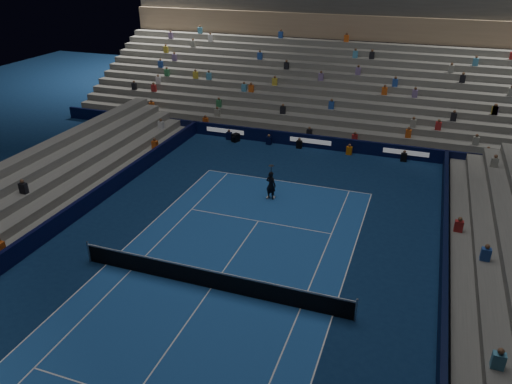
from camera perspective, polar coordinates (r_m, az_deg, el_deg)
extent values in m
plane|color=#0C244B|center=(22.38, -5.23, -11.08)|extent=(90.00, 90.00, 0.00)
cube|color=#1C4E9C|center=(22.37, -5.23, -11.07)|extent=(10.97, 23.77, 0.01)
cube|color=black|center=(37.71, 6.39, 5.91)|extent=(44.00, 0.25, 1.00)
cube|color=black|center=(20.74, 20.86, -14.77)|extent=(0.25, 37.00, 1.00)
cube|color=black|center=(27.07, -24.42, -5.12)|extent=(0.25, 37.00, 1.00)
cube|color=slate|center=(38.71, 6.72, 6.04)|extent=(44.00, 1.00, 0.50)
cube|color=slate|center=(39.55, 7.08, 6.85)|extent=(44.00, 1.00, 1.00)
cube|color=slate|center=(40.39, 7.43, 7.63)|extent=(44.00, 1.00, 1.50)
cube|color=slate|center=(41.24, 7.76, 8.37)|extent=(44.00, 1.00, 2.00)
cube|color=slate|center=(42.11, 8.08, 9.08)|extent=(44.00, 1.00, 2.50)
cube|color=slate|center=(42.98, 8.39, 9.76)|extent=(44.00, 1.00, 3.00)
cube|color=slate|center=(43.85, 8.68, 10.42)|extent=(44.00, 1.00, 3.50)
cube|color=slate|center=(44.73, 8.97, 11.05)|extent=(44.00, 1.00, 4.00)
cube|color=slate|center=(45.62, 9.24, 11.65)|extent=(44.00, 1.00, 4.50)
cube|color=slate|center=(46.52, 9.51, 12.23)|extent=(44.00, 1.00, 5.00)
cube|color=slate|center=(47.42, 9.77, 12.79)|extent=(44.00, 1.00, 5.50)
cube|color=slate|center=(48.32, 10.02, 13.33)|extent=(44.00, 1.00, 6.00)
cube|color=#967A5C|center=(48.67, 10.66, 18.29)|extent=(44.00, 0.60, 2.20)
cube|color=slate|center=(20.99, 22.98, -15.56)|extent=(1.00, 37.00, 0.50)
cube|color=slate|center=(20.98, 25.89, -15.35)|extent=(1.00, 37.00, 1.00)
cube|color=slate|center=(27.71, -25.55, -5.22)|extent=(1.00, 37.00, 0.50)
cube|color=slate|center=(28.26, -27.11, -4.36)|extent=(1.00, 37.00, 1.00)
cylinder|color=#B2B2B7|center=(25.04, -18.85, -6.56)|extent=(0.10, 0.10, 1.10)
cylinder|color=#B2B2B7|center=(20.67, 11.56, -13.30)|extent=(0.10, 0.10, 1.10)
cube|color=black|center=(22.11, -5.28, -10.16)|extent=(12.80, 0.03, 0.90)
cube|color=white|center=(21.82, -5.33, -9.12)|extent=(12.80, 0.04, 0.08)
imported|color=black|center=(29.40, 1.74, 0.80)|extent=(0.73, 0.57, 1.77)
cube|color=black|center=(38.77, -2.39, 6.33)|extent=(0.65, 0.71, 0.62)
cylinder|color=black|center=(38.31, -2.65, 6.37)|extent=(0.28, 0.38, 0.16)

